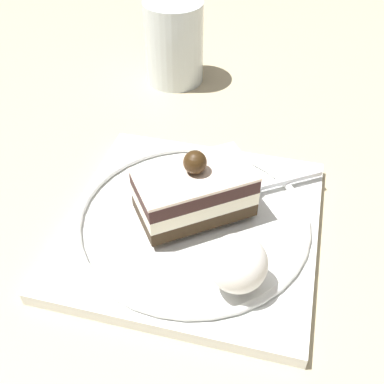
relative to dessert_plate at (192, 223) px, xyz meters
name	(u,v)px	position (x,y,z in m)	size (l,w,h in m)	color
ground_plane	(196,219)	(-0.02, 0.00, -0.01)	(2.40, 2.40, 0.00)	tan
dessert_plate	(192,223)	(0.00, 0.00, 0.00)	(0.24, 0.24, 0.02)	white
cake_slice	(194,191)	(-0.01, 0.00, 0.03)	(0.11, 0.12, 0.07)	black
whipped_cream_dollop	(238,263)	(0.07, 0.05, 0.03)	(0.05, 0.05, 0.05)	white
fork	(269,185)	(-0.06, 0.07, 0.01)	(0.07, 0.10, 0.00)	silver
drink_glass_near	(174,47)	(-0.28, -0.09, 0.04)	(0.08, 0.08, 0.11)	silver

